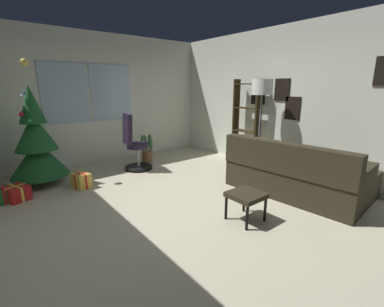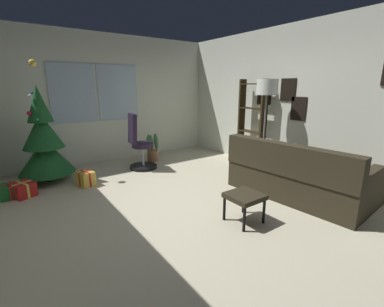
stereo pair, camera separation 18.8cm
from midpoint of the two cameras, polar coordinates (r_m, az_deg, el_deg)
The scene contains 13 objects.
ground_plane at distance 3.92m, azimuth 1.49°, elevation -11.64°, with size 4.75×6.11×0.10m, color beige.
wall_back_with_windows at distance 6.28m, azimuth -16.19°, elevation 11.33°, with size 4.75×0.12×2.77m.
wall_right_with_frames at distance 5.36m, azimuth 23.18°, elevation 10.24°, with size 0.12×6.11×2.77m.
couch at distance 4.43m, azimuth 24.61°, elevation -4.91°, with size 1.64×2.07×0.88m.
footstool at distance 3.40m, azimuth 12.89°, elevation -9.43°, with size 0.41×0.40×0.37m.
holiday_tree at distance 5.24m, azimuth -28.57°, elevation 2.10°, with size 0.93×0.93×2.10m.
gift_box_red at distance 4.84m, azimuth -31.88°, elevation -6.68°, with size 0.38×0.41×0.23m.
gift_box_green at distance 4.92m, azimuth -33.67°, elevation -6.75°, with size 0.31×0.34×0.21m.
gift_box_gold at distance 4.87m, azimuth -21.03°, elevation -5.12°, with size 0.29×0.34×0.25m.
office_chair at distance 5.46m, azimuth -10.34°, elevation 1.32°, with size 0.56×0.56×1.15m.
bookshelf at distance 5.72m, azimuth 13.72°, elevation 5.20°, with size 0.18×0.64×1.81m.
floor_lamp at distance 5.10m, azimuth 16.94°, elevation 12.32°, with size 0.38×0.38×1.79m.
potted_plant at distance 6.07m, azimuth -7.73°, elevation 0.85°, with size 0.33×0.28×0.63m.
Camera 2 is at (-2.05, -2.86, 1.68)m, focal length 24.60 mm.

